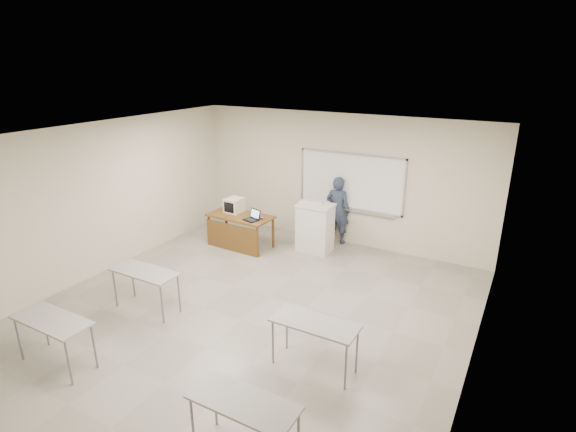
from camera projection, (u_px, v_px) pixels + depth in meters
The scene contains 10 objects.
floor at pixel (241, 320), 7.48m from camera, with size 7.00×8.00×0.01m, color gray.
whiteboard at pixel (351, 182), 10.12m from camera, with size 2.48×0.10×1.31m.
student_desks at pixel (182, 324), 6.14m from camera, with size 4.40×2.20×0.73m.
instructor_desk at pixel (238, 225), 10.17m from camera, with size 1.48×0.74×0.75m.
podium at pixel (315, 227), 10.02m from camera, with size 0.78×0.57×1.09m.
crt_monitor at pixel (234, 205), 10.36m from camera, with size 0.36×0.41×0.35m.
laptop at pixel (252, 217), 9.89m from camera, with size 0.31×0.29×0.23m.
mouse at pixel (262, 218), 9.98m from camera, with size 0.10×0.06×0.04m, color #9DA0A3.
keyboard at pixel (311, 202), 9.97m from camera, with size 0.50×0.17×0.03m, color beige.
presenter at pixel (338, 210), 10.40m from camera, with size 0.58×0.38×1.60m, color black.
Camera 1 is at (3.86, -5.27, 4.11)m, focal length 28.00 mm.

